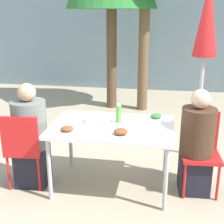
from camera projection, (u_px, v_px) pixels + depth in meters
name	position (u px, v px, depth m)	size (l,w,h in m)	color
ground_plane	(112.00, 185.00, 3.56)	(24.00, 24.00, 0.00)	tan
building_facade	(145.00, 28.00, 7.56)	(10.00, 0.20, 3.00)	slate
dining_table	(112.00, 130.00, 3.36)	(1.30, 0.87, 0.73)	white
chair_left	(24.00, 145.00, 3.39)	(0.44, 0.44, 0.86)	red
person_left	(31.00, 139.00, 3.45)	(0.38, 0.38, 1.18)	black
chair_right	(200.00, 146.00, 3.38)	(0.42, 0.42, 0.86)	red
person_right	(196.00, 146.00, 3.30)	(0.36, 0.36, 1.15)	black
closed_umbrella	(206.00, 29.00, 3.78)	(0.36, 0.36, 2.31)	#333333
plate_0	(121.00, 133.00, 3.06)	(0.26, 0.26, 0.07)	white
plate_1	(67.00, 130.00, 3.14)	(0.23, 0.23, 0.06)	white
plate_2	(156.00, 117.00, 3.52)	(0.22, 0.22, 0.06)	white
bottle	(119.00, 114.00, 3.40)	(0.06, 0.06, 0.21)	#51A338
drinking_cup	(106.00, 123.00, 3.28)	(0.07, 0.07, 0.09)	white
salad_bowl	(93.00, 120.00, 3.44)	(0.20, 0.20, 0.05)	white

